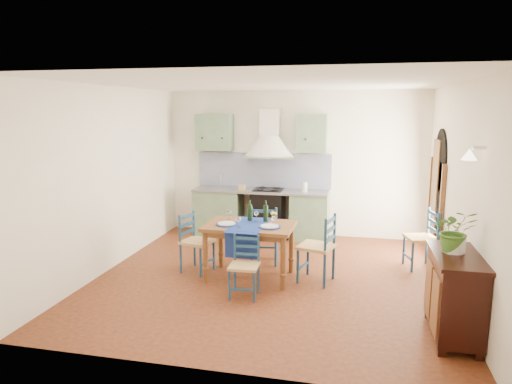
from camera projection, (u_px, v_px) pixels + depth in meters
floor at (270, 278)px, 6.72m from camera, size 5.00×5.00×0.00m
back_wall at (268, 182)px, 8.83m from camera, size 5.00×0.96×2.80m
right_wall at (454, 192)px, 6.22m from camera, size 0.26×5.00×2.80m
left_wall at (111, 178)px, 7.00m from camera, size 0.04×5.00×2.80m
ceiling at (271, 83)px, 6.22m from camera, size 5.00×5.00×0.01m
dining_table at (250, 231)px, 6.61m from camera, size 1.29×0.97×1.12m
chair_near at (245, 266)px, 6.00m from camera, size 0.39×0.39×0.81m
chair_far at (264, 233)px, 7.28m from camera, size 0.50×0.50×0.96m
chair_left at (195, 242)px, 6.92m from camera, size 0.51×0.51×0.90m
chair_right at (319, 247)px, 6.48m from camera, size 0.57×0.57×0.99m
chair_spare at (423, 238)px, 7.06m from camera, size 0.53×0.53×0.93m
sideboard at (454, 292)px, 4.90m from camera, size 0.50×1.05×0.94m
potted_plant at (455, 231)px, 4.87m from camera, size 0.44×0.38×0.47m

